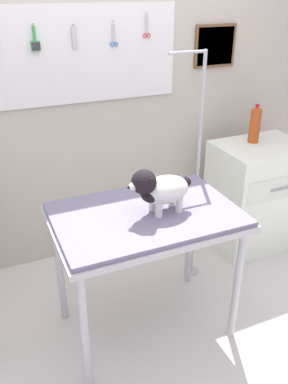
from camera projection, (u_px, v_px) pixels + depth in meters
The scene contains 7 objects.
ground at pixel (177, 357), 2.37m from camera, with size 4.40×4.00×0.04m, color silver.
rear_wall_panel at pixel (101, 107), 2.88m from camera, with size 4.00×0.11×2.30m.
grooming_table at pixel (146, 225), 2.23m from camera, with size 1.03×0.68×0.84m.
grooming_arm at pixel (196, 183), 2.71m from camera, with size 0.30×0.11×1.61m.
dog at pixel (159, 189), 2.12m from camera, with size 0.37×0.18×0.27m.
cabinet_right at pixel (256, 196), 3.23m from camera, with size 0.68×0.54×0.86m.
soda_bottle at pixel (255, 125), 3.03m from camera, with size 0.08×0.08×0.29m.
Camera 1 is at (-0.84, -1.45, 1.93)m, focal length 37.54 mm.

